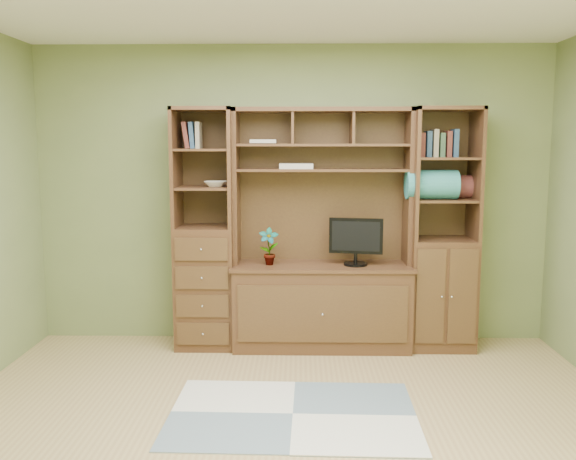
{
  "coord_description": "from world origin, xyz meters",
  "views": [
    {
      "loc": [
        0.07,
        -3.38,
        1.74
      ],
      "look_at": [
        -0.02,
        1.2,
        1.1
      ],
      "focal_mm": 38.0,
      "sensor_mm": 36.0,
      "label": 1
    }
  ],
  "objects_px": {
    "center_hutch": "(322,230)",
    "right_tower": "(442,230)",
    "monitor": "(356,233)",
    "left_tower": "(205,229)"
  },
  "relations": [
    {
      "from": "center_hutch",
      "to": "right_tower",
      "type": "height_order",
      "value": "same"
    },
    {
      "from": "right_tower",
      "to": "monitor",
      "type": "height_order",
      "value": "right_tower"
    },
    {
      "from": "left_tower",
      "to": "monitor",
      "type": "height_order",
      "value": "left_tower"
    },
    {
      "from": "right_tower",
      "to": "monitor",
      "type": "xyz_separation_m",
      "value": [
        -0.74,
        -0.07,
        -0.02
      ]
    },
    {
      "from": "center_hutch",
      "to": "right_tower",
      "type": "bearing_deg",
      "value": 2.23
    },
    {
      "from": "center_hutch",
      "to": "left_tower",
      "type": "xyz_separation_m",
      "value": [
        -1.0,
        0.04,
        0.0
      ]
    },
    {
      "from": "left_tower",
      "to": "right_tower",
      "type": "distance_m",
      "value": 2.02
    },
    {
      "from": "center_hutch",
      "to": "left_tower",
      "type": "bearing_deg",
      "value": 177.71
    },
    {
      "from": "center_hutch",
      "to": "monitor",
      "type": "bearing_deg",
      "value": -7.01
    },
    {
      "from": "right_tower",
      "to": "monitor",
      "type": "relative_size",
      "value": 3.71
    }
  ]
}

